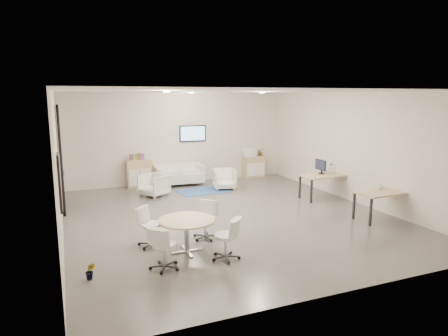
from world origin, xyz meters
TOP-DOWN VIEW (x-y plane):
  - room_shell at (0.00, 0.00)m, footprint 9.60×10.60m
  - glass_door at (-3.95, 2.51)m, footprint 0.09×1.90m
  - artwork at (-3.97, -1.60)m, footprint 0.05×0.54m
  - wall_tv at (0.50, 4.46)m, footprint 0.98×0.06m
  - ceiling_spots at (-0.20, 0.83)m, footprint 3.14×4.14m
  - sideboard_left at (-1.52, 4.26)m, footprint 0.83×0.43m
  - sideboard_right at (2.87, 4.28)m, footprint 0.82×0.40m
  - books at (-1.56, 4.26)m, footprint 0.48×0.14m
  - printer at (2.68, 4.28)m, footprint 0.54×0.48m
  - loveseat at (-0.17, 4.08)m, footprint 1.72×0.93m
  - blue_rug at (0.30, 2.86)m, footprint 1.70×1.22m
  - armchair_left at (-1.31, 2.83)m, footprint 0.98×0.99m
  - armchair_right at (1.08, 2.86)m, footprint 0.88×0.84m
  - desk_rear at (3.40, 0.54)m, footprint 1.47×0.81m
  - desk_front at (3.51, -1.75)m, footprint 1.42×0.76m
  - monitor at (3.36, 0.69)m, footprint 0.20×0.50m
  - round_table at (-1.71, -1.95)m, footprint 1.12×1.12m
  - meeting_chairs at (-1.71, -1.95)m, footprint 2.02×2.02m
  - plant_cabinet at (3.15, 4.28)m, footprint 0.35×0.37m
  - plant_floor at (-3.59, -2.48)m, footprint 0.23×0.33m
  - cup at (3.63, -1.53)m, footprint 0.15×0.12m

SIDE VIEW (x-z plane):
  - blue_rug at x=0.30m, z-range 0.00..0.01m
  - plant_floor at x=-3.59m, z-range 0.00..0.13m
  - loveseat at x=-0.17m, z-range 0.03..0.65m
  - armchair_right at x=1.08m, z-range 0.00..0.75m
  - armchair_left at x=-1.31m, z-range 0.00..0.76m
  - sideboard_right at x=2.87m, z-range 0.00..0.82m
  - meeting_chairs at x=-1.71m, z-range 0.00..0.82m
  - sideboard_left at x=-1.52m, z-range 0.00..0.94m
  - round_table at x=-1.71m, z-range 0.26..0.94m
  - desk_front at x=3.51m, z-range 0.29..1.01m
  - desk_rear at x=3.40m, z-range 0.29..1.04m
  - cup at x=3.63m, z-range 0.72..0.86m
  - plant_cabinet at x=3.15m, z-range 0.82..1.05m
  - printer at x=2.68m, z-range 0.80..1.15m
  - monitor at x=3.36m, z-range 0.76..1.20m
  - books at x=-1.56m, z-range 0.94..1.16m
  - glass_door at x=-3.95m, z-range 0.08..2.93m
  - artwork at x=-3.97m, z-range 1.03..2.07m
  - room_shell at x=0.00m, z-range -0.80..4.00m
  - wall_tv at x=0.50m, z-range 1.46..2.04m
  - ceiling_spots at x=-0.20m, z-range 3.17..3.20m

